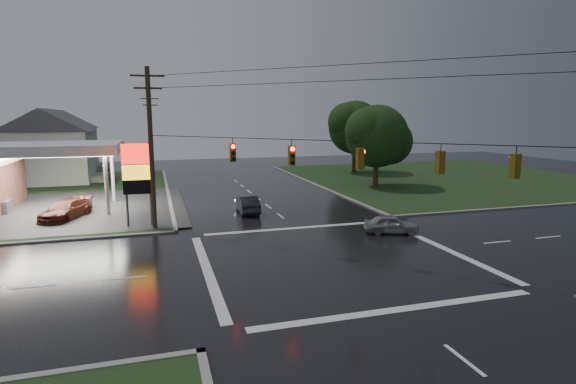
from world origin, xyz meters
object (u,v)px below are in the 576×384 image
object	(u,v)px
utility_pole_n	(152,134)
car_crossing	(391,224)
pylon_sign	(137,171)
tree_ne_near	(378,136)
car_north	(247,204)
house_near	(50,145)
utility_pole_nw	(151,147)
tree_ne_far	(356,128)
house_far	(60,140)
car_pump	(66,210)

from	to	relation	value
utility_pole_n	car_crossing	world-z (taller)	utility_pole_n
pylon_sign	tree_ne_near	xyz separation A→B (m)	(24.64, 11.49, 1.55)
car_north	house_near	bearing A→B (deg)	-48.52
utility_pole_nw	car_north	size ratio (longest dim) A/B	2.57
utility_pole_n	tree_ne_far	bearing A→B (deg)	-8.55
utility_pole_nw	house_near	size ratio (longest dim) A/B	1.00
utility_pole_n	house_far	xyz separation A→B (m)	(-12.45, 10.00, -1.06)
utility_pole_n	house_far	distance (m)	16.00
house_near	car_pump	bearing A→B (deg)	-76.88
car_north	car_pump	distance (m)	13.85
utility_pole_n	car_pump	size ratio (longest dim) A/B	2.09
pylon_sign	house_near	distance (m)	27.56
car_north	utility_pole_nw	bearing A→B (deg)	28.34
house_far	car_crossing	distance (m)	52.21
house_near	tree_ne_far	world-z (taller)	tree_ne_far
tree_ne_far	car_north	size ratio (longest dim) A/B	2.29
utility_pole_nw	house_near	xyz separation A→B (m)	(-11.45, 26.50, -1.32)
car_crossing	house_far	bearing A→B (deg)	51.19
house_near	house_far	bearing A→B (deg)	94.76
pylon_sign	car_crossing	xyz separation A→B (m)	(16.24, -6.60, -3.39)
house_far	tree_ne_near	bearing A→B (deg)	-35.77
tree_ne_far	house_far	bearing A→B (deg)	160.29
car_crossing	car_north	bearing A→B (deg)	60.13
house_near	house_far	xyz separation A→B (m)	(-1.00, 12.00, 0.00)
house_near	pylon_sign	bearing A→B (deg)	-67.72
tree_ne_near	car_crossing	xyz separation A→B (m)	(-8.40, -18.09, -4.94)
utility_pole_n	tree_ne_near	world-z (taller)	utility_pole_n
tree_ne_near	car_pump	distance (m)	31.37
pylon_sign	house_near	world-z (taller)	house_near
tree_ne_far	pylon_sign	bearing A→B (deg)	-139.65
house_near	car_crossing	xyz separation A→B (m)	(26.69, -32.10, -3.79)
house_far	car_north	xyz separation A→B (m)	(19.72, -34.94, -3.70)
house_far	car_crossing	world-z (taller)	house_far
car_north	tree_ne_near	bearing A→B (deg)	-149.10
tree_ne_near	car_pump	xyz separation A→B (m)	(-30.12, -7.30, -4.83)
house_near	car_pump	distance (m)	22.19
utility_pole_n	car_crossing	xyz separation A→B (m)	(15.24, -34.10, -4.85)
house_far	tree_ne_far	size ratio (longest dim) A/B	1.13
utility_pole_n	car_crossing	size ratio (longest dim) A/B	2.90
utility_pole_nw	car_pump	world-z (taller)	utility_pole_nw
tree_ne_far	house_near	bearing A→B (deg)	176.99
house_far	car_pump	world-z (taller)	house_far
pylon_sign	utility_pole_nw	world-z (taller)	utility_pole_nw
tree_ne_near	car_pump	world-z (taller)	tree_ne_near
utility_pole_nw	house_far	distance (m)	40.48
utility_pole_n	house_near	distance (m)	11.67
tree_ne_near	car_north	size ratio (longest dim) A/B	2.10
tree_ne_near	car_crossing	size ratio (longest dim) A/B	2.48
utility_pole_n	car_north	distance (m)	26.41
tree_ne_far	car_crossing	world-z (taller)	tree_ne_far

